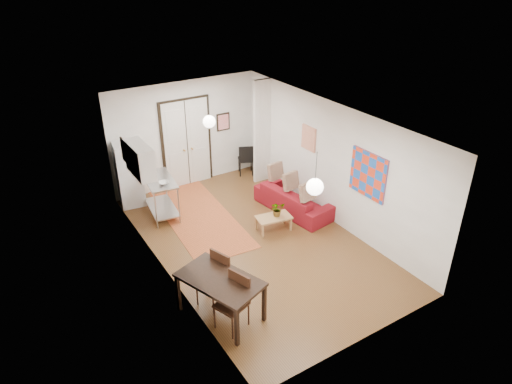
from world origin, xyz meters
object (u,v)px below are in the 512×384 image
sofa (293,200)px  dining_chair_far (228,296)px  fridge (129,174)px  black_side_chair (244,156)px  dining_table (220,283)px  kitchen_counter (160,191)px  coffee_table (274,218)px  dining_chair_near (210,275)px

sofa → dining_chair_far: dining_chair_far is taller
fridge → dining_chair_far: size_ratio=1.65×
black_side_chair → dining_table: bearing=80.0°
black_side_chair → fridge: bearing=26.1°
kitchen_counter → black_side_chair: 3.14m
sofa → black_side_chair: (0.11, 2.59, 0.23)m
fridge → dining_table: 4.86m
fridge → black_side_chair: size_ratio=1.81×
coffee_table → dining_chair_near: (-2.36, -1.41, 0.28)m
coffee_table → dining_chair_far: size_ratio=0.86×
fridge → dining_chair_far: bearing=-81.7°
sofa → dining_chair_near: 3.81m
coffee_table → dining_chair_far: dining_chair_far is taller
sofa → coffee_table: sofa is taller
fridge → dining_table: size_ratio=1.00×
sofa → fridge: fridge is taller
dining_chair_far → kitchen_counter: bearing=154.2°
sofa → dining_table: dining_table is taller
sofa → dining_table: 4.09m
sofa → coffee_table: bearing=110.2°
coffee_table → fridge: 3.87m
sofa → dining_table: (-3.32, -2.36, 0.42)m
kitchen_counter → dining_table: bearing=-89.4°
dining_table → dining_chair_near: size_ratio=1.66×
kitchen_counter → coffee_table: bearing=-39.9°
sofa → dining_chair_far: bearing=120.3°
kitchen_counter → dining_table: size_ratio=0.80×
dining_table → black_side_chair: size_ratio=1.81×
fridge → dining_table: bearing=-82.0°
dining_table → dining_chair_far: dining_chair_far is taller
kitchen_counter → black_side_chair: size_ratio=1.44×
coffee_table → fridge: fridge is taller
dining_chair_far → coffee_table: bearing=111.8°
sofa → kitchen_counter: bearing=53.2°
fridge → dining_chair_near: (0.02, -4.41, -0.25)m
fridge → dining_chair_near: size_ratio=1.65×
kitchen_counter → dining_chair_far: (-0.42, -4.18, -0.05)m
dining_table → dining_chair_far: (0.02, -0.25, -0.14)m
coffee_table → dining_table: bearing=-142.1°
fridge → dining_chair_far: 5.11m
dining_chair_far → dining_table: bearing=165.8°
sofa → dining_chair_far: (-3.29, -2.60, 0.28)m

